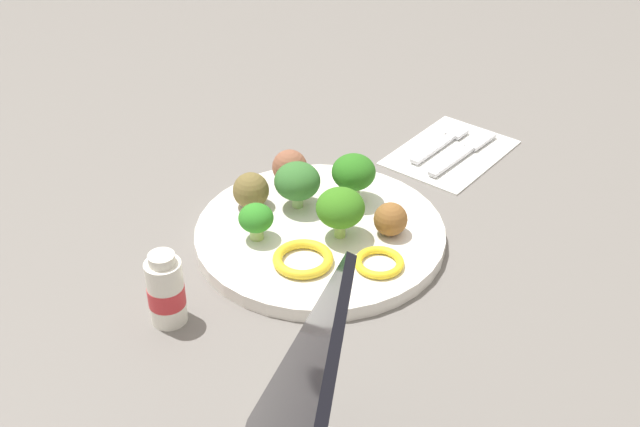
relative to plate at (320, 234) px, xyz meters
The scene contains 15 objects.
ground_plane 0.01m from the plate, ahead, with size 4.00×4.00×0.00m, color slate.
plate is the anchor object (origin of this frame).
broccoli_floret_front_left 0.08m from the plate, 138.43° to the left, with size 0.04×0.04×0.04m.
broccoli_floret_back_right 0.07m from the plate, 63.53° to the left, with size 0.05×0.05×0.06m.
broccoli_floret_back_left 0.05m from the plate, 82.06° to the right, with size 0.05×0.05×0.06m.
broccoli_floret_mid_left 0.08m from the plate, ahead, with size 0.05×0.05×0.06m.
meatball_mid_right 0.08m from the plate, 63.37° to the right, with size 0.04×0.04×0.04m, color brown.
meatball_near_rim 0.10m from the plate, 93.63° to the left, with size 0.04×0.04×0.04m, color brown.
meatball_center 0.11m from the plate, 53.99° to the left, with size 0.04×0.04×0.04m, color brown.
pepper_ring_front_right 0.07m from the plate, 162.31° to the right, with size 0.06×0.06×0.01m, color yellow.
pepper_ring_near_rim 0.09m from the plate, 104.14° to the right, with size 0.05×0.05×0.01m, color yellow.
napkin 0.26m from the plate, ahead, with size 0.17×0.12×0.01m, color white.
fork 0.27m from the plate, ahead, with size 0.12×0.03×0.01m.
knife 0.27m from the plate, 11.91° to the right, with size 0.15×0.03×0.01m.
yogurt_bottle 0.20m from the plate, 165.48° to the left, with size 0.04×0.04×0.08m.
Camera 1 is at (-0.61, -0.41, 0.54)m, focal length 45.34 mm.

